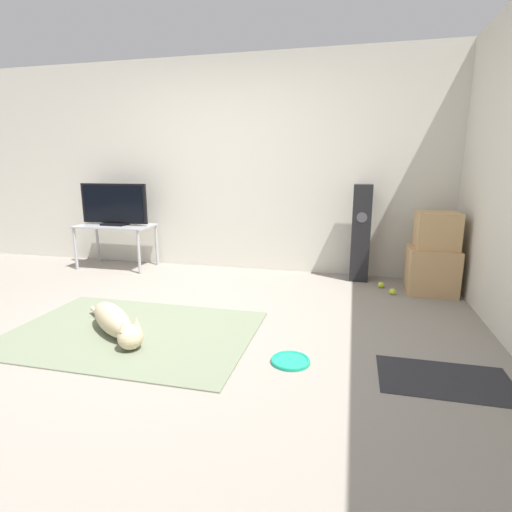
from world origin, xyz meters
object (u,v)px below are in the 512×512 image
at_px(frisbee, 290,361).
at_px(floor_speaker, 361,233).
at_px(cardboard_box_upper, 437,230).
at_px(tv_stand, 116,231).
at_px(dog, 115,322).
at_px(tv, 114,205).
at_px(cardboard_box_lower, 431,271).
at_px(tennis_ball_by_boxes, 381,285).
at_px(tennis_ball_near_speaker, 393,292).

xyz_separation_m(frisbee, floor_speaker, (0.45, 2.15, 0.53)).
relative_size(cardboard_box_upper, tv_stand, 0.43).
height_order(dog, tv, tv).
bearing_deg(floor_speaker, frisbee, -101.90).
bearing_deg(cardboard_box_lower, tv_stand, 177.30).
relative_size(tv, tennis_ball_by_boxes, 13.49).
height_order(floor_speaker, tennis_ball_near_speaker, floor_speaker).
relative_size(dog, tv, 0.91).
relative_size(frisbee, tennis_ball_by_boxes, 3.97).
distance_m(dog, tv_stand, 2.31).
bearing_deg(floor_speaker, cardboard_box_lower, -22.57).
bearing_deg(cardboard_box_upper, tv_stand, 177.52).
distance_m(frisbee, floor_speaker, 2.26).
bearing_deg(dog, cardboard_box_upper, 34.83).
distance_m(cardboard_box_upper, tv_stand, 3.76).
bearing_deg(frisbee, cardboard_box_lower, 57.68).
height_order(frisbee, tv, tv).
distance_m(cardboard_box_upper, tennis_ball_by_boxes, 0.79).
height_order(cardboard_box_lower, tv, tv).
distance_m(dog, cardboard_box_lower, 3.09).
xyz_separation_m(dog, cardboard_box_upper, (2.55, 1.77, 0.53)).
relative_size(dog, floor_speaker, 0.75).
bearing_deg(tv_stand, cardboard_box_lower, -2.70).
bearing_deg(tv_stand, tennis_ball_near_speaker, -6.16).
bearing_deg(tennis_ball_by_boxes, tennis_ball_near_speaker, -65.52).
relative_size(dog, cardboard_box_lower, 1.70).
xyz_separation_m(dog, tennis_ball_near_speaker, (2.15, 1.57, -0.09)).
xyz_separation_m(tv, tennis_ball_by_boxes, (3.25, -0.15, -0.77)).
bearing_deg(frisbee, tennis_ball_near_speaker, 64.63).
bearing_deg(tv_stand, dog, -58.16).
bearing_deg(tennis_ball_near_speaker, tv, 173.80).
bearing_deg(tennis_ball_near_speaker, cardboard_box_lower, 25.94).
bearing_deg(tv, tv_stand, -90.00).
distance_m(frisbee, cardboard_box_upper, 2.30).
xyz_separation_m(frisbee, tennis_ball_near_speaker, (0.79, 1.67, 0.02)).
bearing_deg(cardboard_box_upper, tennis_ball_near_speaker, -153.27).
xyz_separation_m(frisbee, tv_stand, (-2.56, 2.03, 0.46)).
distance_m(cardboard_box_lower, floor_speaker, 0.84).
relative_size(frisbee, floor_speaker, 0.24).
height_order(frisbee, floor_speaker, floor_speaker).
bearing_deg(tennis_ball_by_boxes, cardboard_box_lower, -4.00).
relative_size(dog, tennis_ball_by_boxes, 12.25).
relative_size(frisbee, tv_stand, 0.28).
xyz_separation_m(frisbee, cardboard_box_lower, (1.17, 1.85, 0.22)).
bearing_deg(dog, tennis_ball_by_boxes, 41.14).
relative_size(cardboard_box_upper, tennis_ball_near_speaker, 6.11).
bearing_deg(cardboard_box_lower, frisbee, -122.32).
bearing_deg(tennis_ball_near_speaker, cardboard_box_upper, 26.73).
distance_m(dog, tennis_ball_by_boxes, 2.73).
distance_m(dog, tennis_ball_near_speaker, 2.67).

